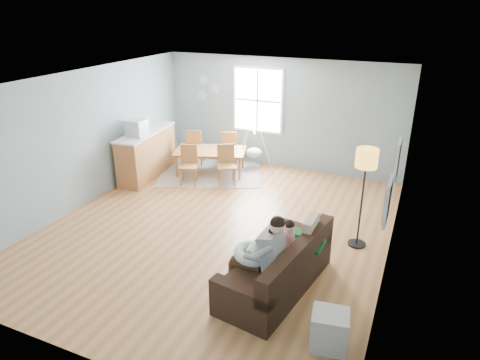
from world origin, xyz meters
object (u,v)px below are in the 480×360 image
at_px(monitor, 137,128).
at_px(storage_cube, 329,330).
at_px(toddler, 282,239).
at_px(floor_lamp, 366,167).
at_px(counter, 147,153).
at_px(chair_se, 226,162).
at_px(baby_swing, 254,152).
at_px(chair_sw, 189,162).
at_px(father, 262,253).
at_px(chair_ne, 229,146).
at_px(dining_table, 210,162).
at_px(sofa, 279,271).
at_px(chair_nw, 195,145).

bearing_deg(monitor, storage_cube, -33.39).
xyz_separation_m(toddler, floor_lamp, (0.89, 1.48, 0.74)).
bearing_deg(counter, toddler, -32.54).
xyz_separation_m(chair_se, baby_swing, (0.22, 1.14, -0.08)).
distance_m(chair_sw, chair_se, 0.86).
relative_size(father, storage_cube, 2.68).
xyz_separation_m(chair_ne, counter, (-1.49, -1.43, 0.04)).
bearing_deg(baby_swing, monitor, -138.76).
bearing_deg(dining_table, toddler, -67.00).
height_order(toddler, dining_table, toddler).
distance_m(father, monitor, 5.02).
bearing_deg(sofa, storage_cube, -42.84).
bearing_deg(floor_lamp, counter, 166.42).
height_order(chair_sw, baby_swing, baby_swing).
height_order(chair_sw, chair_ne, chair_ne).
distance_m(sofa, monitor, 5.09).
relative_size(floor_lamp, storage_cube, 3.54).
height_order(floor_lamp, counter, floor_lamp).
bearing_deg(sofa, chair_nw, 132.04).
distance_m(sofa, storage_cube, 1.25).
bearing_deg(baby_swing, chair_se, -100.97).
height_order(dining_table, counter, counter).
height_order(toddler, storage_cube, toddler).
bearing_deg(dining_table, baby_swing, 24.08).
relative_size(storage_cube, chair_se, 0.54).
xyz_separation_m(sofa, toddler, (-0.04, 0.21, 0.41)).
relative_size(father, baby_swing, 1.05).
relative_size(dining_table, chair_se, 1.84).
relative_size(toddler, chair_se, 0.91).
bearing_deg(chair_se, counter, -170.44).
bearing_deg(storage_cube, chair_sw, 137.29).
height_order(sofa, floor_lamp, floor_lamp).
bearing_deg(father, baby_swing, 113.10).
xyz_separation_m(dining_table, chair_sw, (-0.18, -0.72, 0.21)).
bearing_deg(storage_cube, baby_swing, 120.44).
xyz_separation_m(chair_sw, chair_ne, (0.36, 1.43, 0.01)).
bearing_deg(sofa, chair_sw, 137.33).
relative_size(father, monitor, 3.39).
bearing_deg(chair_sw, counter, -179.97).
distance_m(storage_cube, monitor, 6.30).
relative_size(chair_se, counter, 0.45).
bearing_deg(toddler, counter, 147.46).
bearing_deg(father, storage_cube, -27.81).
distance_m(father, baby_swing, 5.10).
xyz_separation_m(storage_cube, monitor, (-5.19, 3.42, 1.05)).
bearing_deg(sofa, floor_lamp, 63.47).
distance_m(chair_sw, monitor, 1.39).
relative_size(floor_lamp, chair_sw, 1.96).
height_order(storage_cube, chair_ne, chair_ne).
bearing_deg(dining_table, chair_ne, 58.35).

